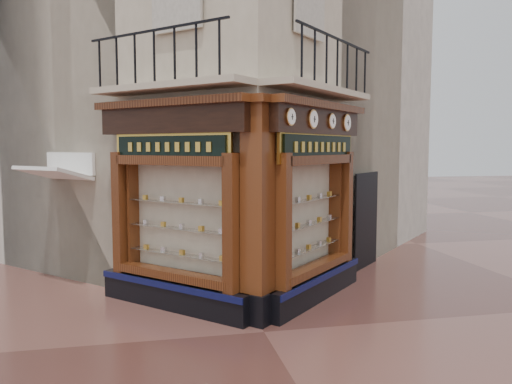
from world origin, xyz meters
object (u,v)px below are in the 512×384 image
object	(u,v)px
clock_d	(347,123)
corner_pilaster	(258,213)
signboard_left	(170,147)
clock_c	(332,121)
signboard_right	(319,147)
awning	(57,286)
clock_a	(291,117)
clock_b	(313,119)

from	to	relation	value
clock_d	corner_pilaster	bearing A→B (deg)	171.47
clock_d	signboard_left	distance (m)	3.88
clock_c	signboard_right	xyz separation A→B (m)	(-0.31, -0.16, -0.52)
signboard_left	signboard_right	world-z (taller)	signboard_right
corner_pilaster	clock_d	xyz separation A→B (m)	(2.32, 1.71, 1.67)
clock_c	signboard_right	size ratio (longest dim) A/B	0.14
awning	clock_d	bearing A→B (deg)	-148.55
awning	signboard_left	size ratio (longest dim) A/B	0.79
clock_d	signboard_left	bearing A→B (deg)	145.47
clock_a	clock_c	distance (m)	1.70
awning	signboard_left	bearing A→B (deg)	-176.81
clock_a	awning	world-z (taller)	clock_a
clock_c	signboard_left	size ratio (longest dim) A/B	0.15
clock_b	corner_pilaster	bearing A→B (deg)	160.99
clock_a	clock_d	world-z (taller)	clock_d
clock_a	corner_pilaster	bearing A→B (deg)	131.73
clock_d	signboard_right	size ratio (longest dim) A/B	0.16
awning	signboard_left	distance (m)	4.53
clock_b	awning	bearing A→B (deg)	107.63
awning	signboard_right	bearing A→B (deg)	-157.24
clock_c	signboard_left	xyz separation A→B (m)	(-3.24, -0.16, -0.52)
clock_b	clock_d	distance (m)	1.61
clock_a	signboard_left	xyz separation A→B (m)	(-2.03, 1.05, -0.52)
corner_pilaster	clock_d	bearing A→B (deg)	-8.53
corner_pilaster	signboard_left	bearing A→B (deg)	100.25
clock_c	awning	world-z (taller)	clock_c
clock_c	clock_d	distance (m)	0.77
signboard_left	signboard_right	distance (m)	2.92
clock_a	clock_d	xyz separation A→B (m)	(1.74, 1.74, 0.00)
clock_d	clock_c	bearing A→B (deg)	-180.00
awning	signboard_right	world-z (taller)	signboard_right
signboard_left	signboard_right	xyz separation A→B (m)	(2.92, 0.00, 0.00)
clock_a	signboard_left	size ratio (longest dim) A/B	0.15
corner_pilaster	signboard_right	xyz separation A→B (m)	(1.46, 1.01, 1.15)
clock_a	signboard_right	bearing A→B (deg)	4.62
clock_c	awning	xyz separation A→B (m)	(-5.70, 2.05, -3.62)
awning	clock_a	bearing A→B (deg)	-170.86
corner_pilaster	clock_a	size ratio (longest dim) A/B	12.95
signboard_left	awning	bearing A→B (deg)	3.19
clock_c	signboard_right	world-z (taller)	clock_c
corner_pilaster	clock_b	xyz separation A→B (m)	(1.18, 0.57, 1.67)
awning	signboard_right	size ratio (longest dim) A/B	0.72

